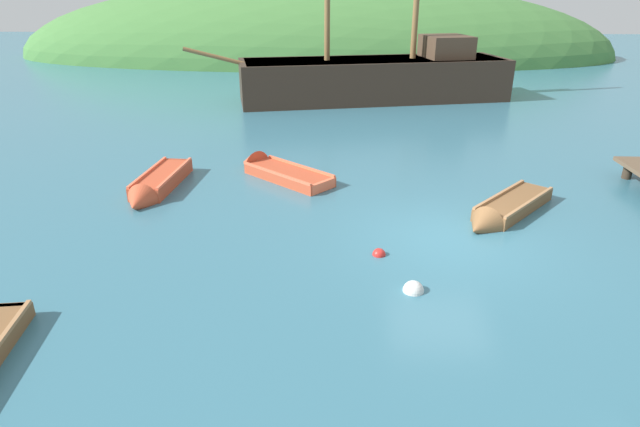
# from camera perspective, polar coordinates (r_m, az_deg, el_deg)

# --- Properties ---
(ground_plane) EXTENTS (120.00, 120.00, 0.00)m
(ground_plane) POSITION_cam_1_polar(r_m,az_deg,el_deg) (12.83, 13.58, -2.70)
(ground_plane) COLOR teal
(shore_hill) EXTENTS (50.21, 19.07, 12.26)m
(shore_hill) POSITION_cam_1_polar(r_m,az_deg,el_deg) (46.98, -0.77, 16.76)
(shore_hill) COLOR #477F3D
(shore_hill) RESTS_ON ground
(sailing_ship) EXTENTS (16.48, 6.71, 11.67)m
(sailing_ship) POSITION_cam_1_polar(r_m,az_deg,el_deg) (28.43, 6.11, 13.85)
(sailing_ship) COLOR #38281E
(sailing_ship) RESTS_ON ground
(rowboat_center) EXTENTS (1.08, 3.62, 0.87)m
(rowboat_center) POSITION_cam_1_polar(r_m,az_deg,el_deg) (16.10, -17.40, 2.86)
(rowboat_center) COLOR #C64C2D
(rowboat_center) RESTS_ON ground
(rowboat_portside) EXTENTS (3.05, 3.33, 0.87)m
(rowboat_portside) POSITION_cam_1_polar(r_m,az_deg,el_deg) (14.50, 19.45, 0.16)
(rowboat_portside) COLOR brown
(rowboat_portside) RESTS_ON ground
(rowboat_outer_right) EXTENTS (3.52, 3.24, 1.03)m
(rowboat_outer_right) POSITION_cam_1_polar(r_m,az_deg,el_deg) (16.74, -4.91, 4.50)
(rowboat_outer_right) COLOR #C64C2D
(rowboat_outer_right) RESTS_ON ground
(buoy_red) EXTENTS (0.30, 0.30, 0.30)m
(buoy_red) POSITION_cam_1_polar(r_m,az_deg,el_deg) (11.83, 6.45, -4.50)
(buoy_red) COLOR red
(buoy_red) RESTS_ON ground
(buoy_white) EXTENTS (0.42, 0.42, 0.42)m
(buoy_white) POSITION_cam_1_polar(r_m,az_deg,el_deg) (10.60, 10.13, -8.31)
(buoy_white) COLOR white
(buoy_white) RESTS_ON ground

